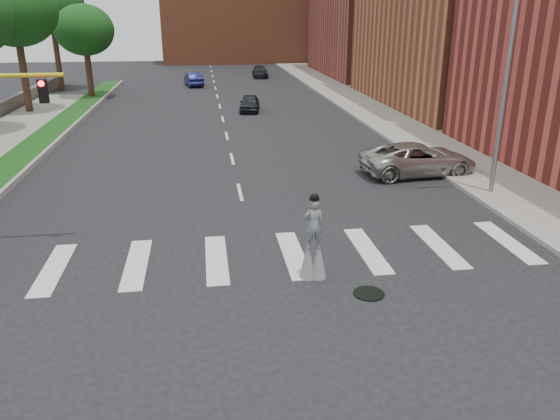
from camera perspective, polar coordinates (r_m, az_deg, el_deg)
The scene contains 15 objects.
ground_plane at distance 17.34m, azimuth -2.27°, elevation -6.30°, with size 160.00×160.00×0.00m, color black.
grass_median at distance 37.61m, azimuth -23.50°, elevation 6.78°, with size 2.00×60.00×0.25m, color #124112.
median_curb at distance 37.35m, azimuth -21.94°, elevation 6.93°, with size 0.20×60.00×0.28m, color #969690.
sidewalk_right at distance 43.49m, azimuth 10.97°, elevation 9.61°, with size 5.00×90.00×0.18m, color gray.
manhole at distance 16.14m, azimuth 9.26°, elevation -8.61°, with size 0.90×0.90×0.04m, color black.
building_backdrop at distance 93.78m, azimuth -3.76°, elevation 20.79°, with size 26.00×14.00×18.00m, color #A65334.
streetlight at distance 24.96m, azimuth 22.31°, elevation 12.17°, with size 2.05×0.20×9.00m.
stilt_performer at distance 16.48m, azimuth 3.51°, elevation -3.86°, with size 0.84×0.55×2.72m.
suv_crossing at distance 28.04m, azimuth 14.24°, elevation 5.18°, with size 2.63×5.70×1.58m, color #ADABA3.
car_near at distance 45.37m, azimuth -3.19°, elevation 11.09°, with size 1.56×3.88×1.32m, color black.
car_mid at distance 61.85m, azimuth -9.01°, elevation 13.33°, with size 1.55×4.43×1.46m, color #16184E.
car_far at distance 69.60m, azimuth -2.10°, elevation 14.21°, with size 1.81×4.46×1.29m, color black.
tree_4 at distance 48.12m, azimuth -26.03°, elevation 18.21°, with size 6.35×6.35×10.49m.
tree_5 at distance 61.80m, azimuth -22.86°, elevation 19.12°, with size 6.52×6.52×11.09m.
tree_6 at distance 54.63m, azimuth -19.78°, elevation 17.24°, with size 5.32×5.32×8.39m.
Camera 1 is at (-1.51, -15.47, 7.68)m, focal length 35.00 mm.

